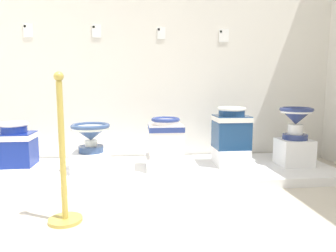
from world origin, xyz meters
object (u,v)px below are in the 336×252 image
antique_toilet_squat_floral (296,118)px  stanchion_post_near_left (63,174)px  info_placard_second (97,31)px  antique_toilet_rightmost (15,144)px  antique_toilet_pale_glazed (166,136)px  plinth_block_slender_white (92,161)px  info_placard_fourth (224,35)px  antique_toilet_broad_patterned (231,127)px  info_placard_first (28,30)px  plinth_block_squat_floral (294,152)px  plinth_block_broad_patterned (230,156)px  antique_toilet_slender_white (91,133)px  plinth_block_pale_glazed (166,162)px  info_placard_third (161,33)px  plinth_block_rightmost (17,169)px

antique_toilet_squat_floral → stanchion_post_near_left: 2.36m
info_placard_second → stanchion_post_near_left: size_ratio=0.14×
antique_toilet_rightmost → antique_toilet_pale_glazed: antique_toilet_pale_glazed is taller
antique_toilet_rightmost → antique_toilet_squat_floral: bearing=0.5°
plinth_block_slender_white → info_placard_fourth: bearing=21.8°
antique_toilet_broad_patterned → info_placard_second: size_ratio=3.04×
stanchion_post_near_left → info_placard_first: bearing=113.3°
antique_toilet_rightmost → plinth_block_squat_floral: (2.80, 0.02, -0.15)m
plinth_block_broad_patterned → antique_toilet_slender_white: bearing=-175.9°
antique_toilet_rightmost → stanchion_post_near_left: 1.14m
plinth_block_pale_glazed → antique_toilet_pale_glazed: 0.27m
info_placard_first → info_placard_second: bearing=0.0°
info_placard_third → antique_toilet_pale_glazed: bearing=-90.8°
info_placard_fourth → plinth_block_broad_patterned: bearing=-94.4°
plinth_block_rightmost → info_placard_first: (-0.01, 0.60, 1.39)m
antique_toilet_rightmost → info_placard_first: size_ratio=2.87×
plinth_block_broad_patterned → antique_toilet_squat_floral: bearing=-8.2°
info_placard_fourth → plinth_block_pale_glazed: bearing=-142.2°
plinth_block_squat_floral → stanchion_post_near_left: (-2.15, -0.96, 0.11)m
plinth_block_slender_white → plinth_block_squat_floral: plinth_block_squat_floral is taller
plinth_block_pale_glazed → info_placard_first: size_ratio=2.73×
plinth_block_slender_white → plinth_block_pale_glazed: plinth_block_slender_white is taller
antique_toilet_pale_glazed → plinth_block_broad_patterned: bearing=7.1°
plinth_block_pale_glazed → info_placard_second: info_placard_second is taller
plinth_block_broad_patterned → plinth_block_squat_floral: bearing=-8.2°
plinth_block_rightmost → plinth_block_broad_patterned: plinth_block_broad_patterned is taller
antique_toilet_rightmost → plinth_block_slender_white: (0.70, 0.01, -0.19)m
antique_toilet_rightmost → antique_toilet_pale_glazed: size_ratio=1.06×
plinth_block_slender_white → info_placard_fourth: 2.06m
antique_toilet_broad_patterned → plinth_block_squat_floral: size_ratio=1.31×
antique_toilet_slender_white → antique_toilet_rightmost: bearing=-178.8°
plinth_block_pale_glazed → antique_toilet_broad_patterned: (0.70, 0.09, 0.34)m
plinth_block_squat_floral → info_placard_third: (-1.35, 0.58, 1.29)m
plinth_block_slender_white → antique_toilet_pale_glazed: 0.77m
antique_toilet_pale_glazed → antique_toilet_squat_floral: bearing=-0.3°
antique_toilet_broad_patterned → antique_toilet_squat_floral: (0.66, -0.10, 0.10)m
antique_toilet_broad_patterned → info_placard_fourth: bearing=85.6°
plinth_block_squat_floral → info_placard_first: (-2.81, 0.58, 1.29)m
antique_toilet_rightmost → plinth_block_squat_floral: bearing=0.5°
info_placard_fourth → antique_toilet_broad_patterned: bearing=-94.4°
info_placard_first → info_placard_third: bearing=-0.0°
antique_toilet_broad_patterned → stanchion_post_near_left: 1.83m
antique_toilet_rightmost → plinth_block_squat_floral: antique_toilet_rightmost is taller
plinth_block_squat_floral → info_placard_fourth: 1.53m
info_placard_first → info_placard_third: (1.46, -0.00, -0.00)m
antique_toilet_rightmost → plinth_block_pale_glazed: (1.44, 0.03, -0.22)m
plinth_block_broad_patterned → stanchion_post_near_left: size_ratio=0.37×
info_placard_second → stanchion_post_near_left: 1.95m
plinth_block_slender_white → stanchion_post_near_left: stanchion_post_near_left is taller
info_placard_first → stanchion_post_near_left: 2.05m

